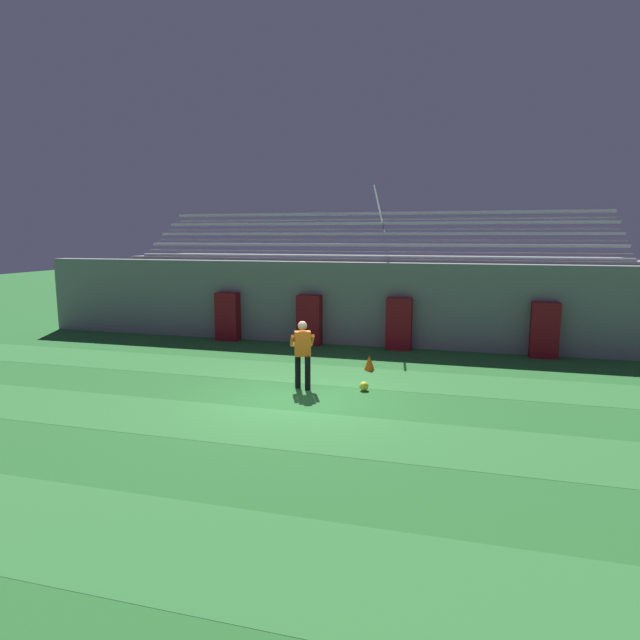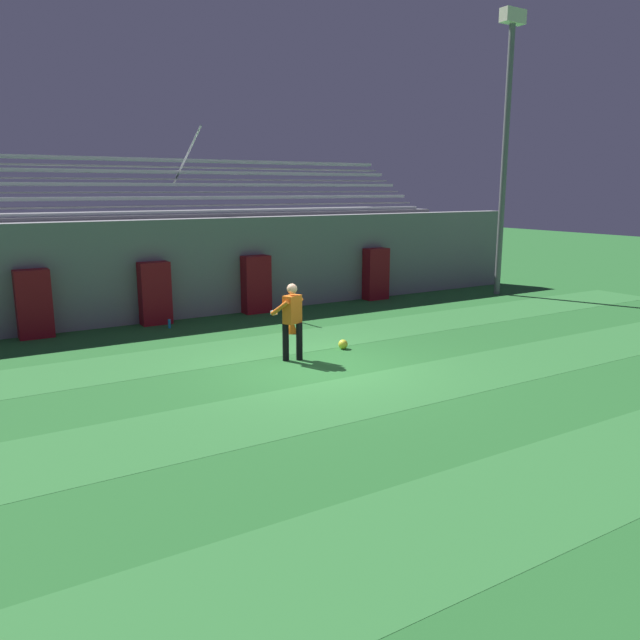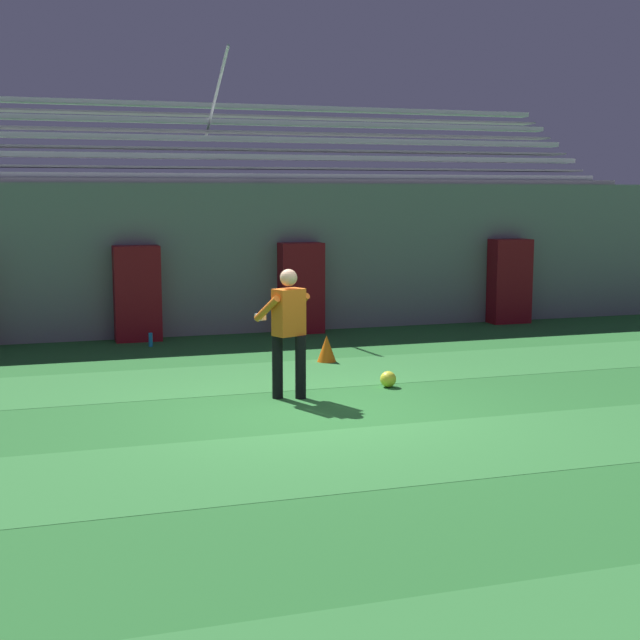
% 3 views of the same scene
% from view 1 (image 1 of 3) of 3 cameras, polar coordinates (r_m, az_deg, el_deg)
% --- Properties ---
extents(ground_plane, '(80.00, 80.00, 0.00)m').
position_cam_1_polar(ground_plane, '(12.35, -2.24, -8.37)').
color(ground_plane, '#286B2D').
extents(turf_stripe_near, '(28.00, 2.05, 0.01)m').
position_cam_1_polar(turf_stripe_near, '(7.33, -17.68, -21.59)').
color(turf_stripe_near, '#337A38').
rests_on(turf_stripe_near, ground).
extents(turf_stripe_mid, '(28.00, 2.05, 0.01)m').
position_cam_1_polar(turf_stripe_mid, '(10.65, -5.39, -11.26)').
color(turf_stripe_mid, '#337A38').
rests_on(turf_stripe_mid, ground).
extents(turf_stripe_far, '(28.00, 2.05, 0.01)m').
position_cam_1_polar(turf_stripe_far, '(14.38, 0.43, -5.84)').
color(turf_stripe_far, '#337A38').
rests_on(turf_stripe_far, ground).
extents(back_wall, '(24.00, 0.60, 2.80)m').
position_cam_1_polar(back_wall, '(18.23, 3.93, 1.77)').
color(back_wall, gray).
rests_on(back_wall, ground).
extents(padding_pillar_gate_left, '(0.81, 0.44, 1.70)m').
position_cam_1_polar(padding_pillar_gate_left, '(18.14, -1.15, -0.00)').
color(padding_pillar_gate_left, maroon).
rests_on(padding_pillar_gate_left, ground).
extents(padding_pillar_gate_right, '(0.81, 0.44, 1.70)m').
position_cam_1_polar(padding_pillar_gate_right, '(17.53, 8.42, -0.41)').
color(padding_pillar_gate_right, maroon).
rests_on(padding_pillar_gate_right, ground).
extents(padding_pillar_far_left, '(0.81, 0.44, 1.70)m').
position_cam_1_polar(padding_pillar_far_left, '(19.21, -9.82, 0.37)').
color(padding_pillar_far_left, maroon).
rests_on(padding_pillar_far_left, ground).
extents(padding_pillar_far_right, '(0.81, 0.44, 1.70)m').
position_cam_1_polar(padding_pillar_far_right, '(17.57, 22.83, -1.00)').
color(padding_pillar_far_right, maroon).
rests_on(padding_pillar_far_right, ground).
extents(bleacher_stand, '(18.00, 4.05, 5.43)m').
position_cam_1_polar(bleacher_stand, '(20.50, 5.24, 2.85)').
color(bleacher_stand, gray).
rests_on(bleacher_stand, ground).
extents(goalkeeper, '(0.71, 0.66, 1.67)m').
position_cam_1_polar(goalkeeper, '(12.88, -1.87, -3.24)').
color(goalkeeper, black).
rests_on(goalkeeper, ground).
extents(soccer_ball, '(0.22, 0.22, 0.22)m').
position_cam_1_polar(soccer_ball, '(12.95, 4.71, -7.05)').
color(soccer_ball, yellow).
rests_on(soccer_ball, ground).
extents(traffic_cone, '(0.30, 0.30, 0.42)m').
position_cam_1_polar(traffic_cone, '(14.88, 5.28, -4.55)').
color(traffic_cone, orange).
rests_on(traffic_cone, ground).
extents(water_bottle, '(0.07, 0.07, 0.24)m').
position_cam_1_polar(water_bottle, '(17.58, -1.37, -2.71)').
color(water_bottle, '#1E8CD8').
rests_on(water_bottle, ground).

